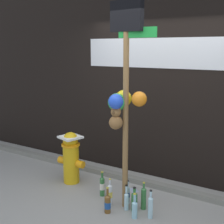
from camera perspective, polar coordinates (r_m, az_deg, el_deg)
name	(u,v)px	position (r m, az deg, el deg)	size (l,w,h in m)	color
ground_plane	(121,214)	(4.10, 1.64, -18.39)	(14.00, 14.00, 0.00)	gray
building_wall	(167,59)	(4.83, 10.23, 9.64)	(10.00, 0.21, 3.79)	black
curb_strip	(151,184)	(4.83, 7.30, -13.07)	(8.00, 0.12, 0.08)	slate
memorial_post	(123,89)	(3.80, 2.12, 4.23)	(0.61, 0.44, 2.61)	olive
fire_hydrant	(71,156)	(4.84, -7.61, -8.15)	(0.47, 0.37, 0.81)	gold
bottle_0	(108,204)	(4.08, -0.83, -16.59)	(0.08, 0.08, 0.34)	brown
bottle_1	(135,208)	(3.97, 4.21, -17.38)	(0.07, 0.07, 0.33)	#93CCE0
bottle_2	(128,194)	(4.30, 2.91, -14.92)	(0.06, 0.06, 0.33)	#B2DBEA
bottle_3	(110,194)	(4.23, -0.38, -14.99)	(0.07, 0.07, 0.38)	silver
bottle_4	(102,186)	(4.48, -1.83, -13.50)	(0.07, 0.07, 0.36)	#337038
bottle_5	(134,200)	(4.13, 4.16, -16.03)	(0.08, 0.08, 0.32)	#337038
bottle_6	(150,206)	(3.98, 7.14, -16.95)	(0.06, 0.06, 0.37)	#B2DBEA
bottle_7	(144,198)	(4.16, 5.88, -15.50)	(0.07, 0.07, 0.37)	#337038
bottle_8	(126,200)	(4.14, 2.67, -15.97)	(0.06, 0.06, 0.34)	#B2DBEA
litter_0	(134,190)	(4.70, 4.04, -14.24)	(0.14, 0.11, 0.01)	#8C99B2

